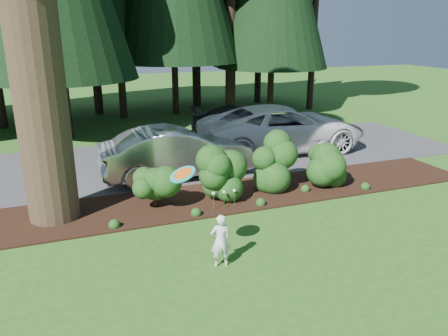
{
  "coord_description": "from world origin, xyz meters",
  "views": [
    {
      "loc": [
        -4.13,
        -7.86,
        4.72
      ],
      "look_at": [
        -0.41,
        2.1,
        1.3
      ],
      "focal_mm": 35.0,
      "sensor_mm": 36.0,
      "label": 1
    }
  ],
  "objects_px": {
    "car_dark_suv": "(245,121)",
    "car_white_suv": "(281,128)",
    "car_silver_wagon": "(176,153)",
    "child": "(221,241)",
    "frisbee": "(183,174)"
  },
  "relations": [
    {
      "from": "car_white_suv",
      "to": "frisbee",
      "type": "distance_m",
      "value": 9.72
    },
    {
      "from": "car_white_suv",
      "to": "child",
      "type": "bearing_deg",
      "value": 146.14
    },
    {
      "from": "child",
      "to": "frisbee",
      "type": "bearing_deg",
      "value": 8.55
    },
    {
      "from": "child",
      "to": "frisbee",
      "type": "xyz_separation_m",
      "value": [
        -0.76,
        -0.01,
        1.53
      ]
    },
    {
      "from": "frisbee",
      "to": "car_white_suv",
      "type": "bearing_deg",
      "value": 51.12
    },
    {
      "from": "car_dark_suv",
      "to": "car_silver_wagon",
      "type": "bearing_deg",
      "value": 140.66
    },
    {
      "from": "car_white_suv",
      "to": "frisbee",
      "type": "height_order",
      "value": "frisbee"
    },
    {
      "from": "car_dark_suv",
      "to": "child",
      "type": "relative_size",
      "value": 4.22
    },
    {
      "from": "child",
      "to": "frisbee",
      "type": "height_order",
      "value": "frisbee"
    },
    {
      "from": "car_dark_suv",
      "to": "frisbee",
      "type": "bearing_deg",
      "value": 156.46
    },
    {
      "from": "car_silver_wagon",
      "to": "car_white_suv",
      "type": "relative_size",
      "value": 0.76
    },
    {
      "from": "car_silver_wagon",
      "to": "car_dark_suv",
      "type": "xyz_separation_m",
      "value": [
        4.28,
        4.3,
        -0.12
      ]
    },
    {
      "from": "car_dark_suv",
      "to": "frisbee",
      "type": "height_order",
      "value": "frisbee"
    },
    {
      "from": "child",
      "to": "frisbee",
      "type": "relative_size",
      "value": 2.22
    },
    {
      "from": "car_dark_suv",
      "to": "car_white_suv",
      "type": "bearing_deg",
      "value": -164.77
    }
  ]
}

